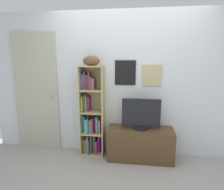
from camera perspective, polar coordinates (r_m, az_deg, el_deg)
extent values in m
cube|color=silver|center=(3.22, 4.75, 3.14)|extent=(4.80, 0.06, 2.39)
cube|color=black|center=(3.16, 3.98, 6.64)|extent=(0.34, 0.02, 0.40)
cube|color=#A3AAAB|center=(3.15, 3.97, 6.63)|extent=(0.29, 0.01, 0.35)
cube|color=tan|center=(3.16, 11.78, 5.77)|extent=(0.31, 0.02, 0.34)
cube|color=slate|center=(3.16, 11.78, 5.77)|extent=(0.26, 0.01, 0.29)
cube|color=tan|center=(3.27, -9.08, -4.69)|extent=(0.02, 0.27, 1.51)
cube|color=tan|center=(3.18, -2.60, -4.98)|extent=(0.02, 0.27, 1.51)
cube|color=tan|center=(3.35, -5.36, -4.25)|extent=(0.39, 0.01, 1.51)
cube|color=tan|center=(3.49, -5.64, -16.69)|extent=(0.35, 0.26, 0.02)
cube|color=tan|center=(3.34, -5.76, -11.09)|extent=(0.35, 0.26, 0.02)
cube|color=tan|center=(3.22, -5.88, -5.02)|extent=(0.35, 0.26, 0.02)
cube|color=tan|center=(3.15, -6.00, 1.43)|extent=(0.35, 0.26, 0.02)
cube|color=tan|center=(3.11, -6.14, 8.49)|extent=(0.35, 0.26, 0.02)
cube|color=brown|center=(3.49, -8.01, -14.30)|extent=(0.04, 0.19, 0.25)
cube|color=teal|center=(3.48, -7.43, -14.32)|extent=(0.02, 0.20, 0.25)
cube|color=#B74C52|center=(3.46, -6.94, -14.03)|extent=(0.03, 0.22, 0.30)
cube|color=#313F57|center=(3.46, -6.49, -14.56)|extent=(0.02, 0.22, 0.24)
cube|color=#274F36|center=(3.45, -5.95, -14.00)|extent=(0.03, 0.20, 0.31)
cube|color=#6786AD|center=(3.47, -5.34, -14.04)|extent=(0.02, 0.14, 0.29)
cube|color=brown|center=(3.44, -4.92, -14.00)|extent=(0.02, 0.19, 0.32)
cube|color=maroon|center=(3.45, -4.43, -14.80)|extent=(0.03, 0.21, 0.22)
cube|color=purple|center=(3.45, -3.75, -14.11)|extent=(0.03, 0.15, 0.29)
cube|color=#2A80C5|center=(3.37, -8.11, -8.29)|extent=(0.04, 0.16, 0.27)
cube|color=#48B66B|center=(3.34, -7.37, -8.79)|extent=(0.04, 0.20, 0.23)
cube|color=#5144C1|center=(3.33, -6.80, -8.62)|extent=(0.02, 0.21, 0.26)
cube|color=brown|center=(3.33, -6.21, -8.92)|extent=(0.03, 0.21, 0.23)
cube|color=brown|center=(3.31, -5.66, -8.80)|extent=(0.03, 0.21, 0.25)
cube|color=#530C3B|center=(3.32, -4.95, -8.60)|extent=(0.03, 0.16, 0.26)
cube|color=#65C2C3|center=(3.32, -4.43, -8.56)|extent=(0.02, 0.16, 0.27)
cube|color=#4E441D|center=(3.31, -4.01, -8.68)|extent=(0.02, 0.18, 0.26)
cube|color=#C26EC1|center=(3.30, -3.54, -9.07)|extent=(0.02, 0.20, 0.23)
cube|color=olive|center=(3.25, -8.54, -2.42)|extent=(0.02, 0.20, 0.26)
cube|color=brown|center=(3.26, -7.93, -2.14)|extent=(0.03, 0.17, 0.29)
cube|color=#518E4F|center=(3.25, -7.43, -2.43)|extent=(0.02, 0.17, 0.25)
cube|color=#762463|center=(3.26, -6.85, -2.52)|extent=(0.04, 0.15, 0.24)
cube|color=#4F4F8E|center=(3.21, -8.50, 4.00)|extent=(0.04, 0.16, 0.25)
cube|color=#534798|center=(3.20, -7.91, 4.36)|extent=(0.02, 0.15, 0.29)
cube|color=maroon|center=(3.20, -7.28, 3.89)|extent=(0.04, 0.14, 0.24)
cube|color=#6D3D50|center=(3.19, -6.72, 4.38)|extent=(0.02, 0.14, 0.29)
cube|color=brown|center=(3.17, -6.22, 3.67)|extent=(0.03, 0.18, 0.22)
cube|color=#804E68|center=(3.16, -5.46, 3.41)|extent=(0.04, 0.19, 0.19)
ellipsoid|color=brown|center=(3.11, -6.17, 10.09)|extent=(0.29, 0.17, 0.15)
cube|color=#4E3721|center=(3.24, 8.38, -14.15)|extent=(1.04, 0.41, 0.51)
cube|color=#382818|center=(3.06, 8.43, -15.72)|extent=(0.93, 0.01, 0.33)
cylinder|color=black|center=(3.14, 8.52, -9.57)|extent=(0.22, 0.22, 0.04)
cube|color=black|center=(3.06, 8.64, -5.27)|extent=(0.60, 0.04, 0.45)
cube|color=#B3CBF6|center=(3.05, 8.65, -5.34)|extent=(0.56, 0.01, 0.41)
cube|color=#AAA995|center=(3.64, -21.57, 0.71)|extent=(0.79, 0.04, 2.06)
cube|color=gray|center=(3.59, -22.14, 7.16)|extent=(0.51, 0.01, 0.74)
cube|color=gray|center=(3.73, -21.22, -6.21)|extent=(0.51, 0.01, 0.74)
sphere|color=tan|center=(3.48, -17.52, -0.17)|extent=(0.04, 0.04, 0.04)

